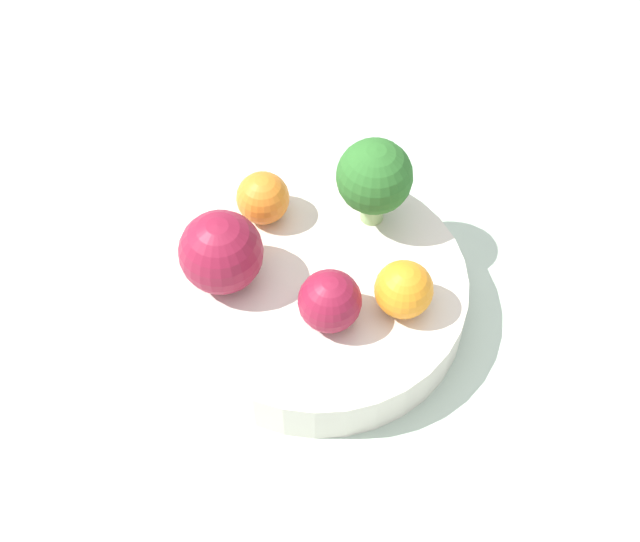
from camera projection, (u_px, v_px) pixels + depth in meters
The scene contains 8 objects.
ground_plane at pixel (320, 323), 0.69m from camera, with size 6.00×6.00×0.00m, color gray.
table_surface at pixel (320, 316), 0.68m from camera, with size 1.20×1.20×0.02m.
bowl at pixel (320, 294), 0.66m from camera, with size 0.22×0.22×0.04m.
broccoli at pixel (374, 178), 0.64m from camera, with size 0.06×0.06×0.07m.
apple_red at pixel (330, 301), 0.61m from camera, with size 0.04×0.04×0.04m.
apple_green at pixel (221, 252), 0.62m from camera, with size 0.06×0.06×0.06m.
orange_front at pixel (404, 289), 0.61m from camera, with size 0.04×0.04×0.04m.
orange_back at pixel (263, 198), 0.66m from camera, with size 0.04×0.04×0.04m.
Camera 1 is at (0.35, -0.13, 0.58)m, focal length 50.00 mm.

